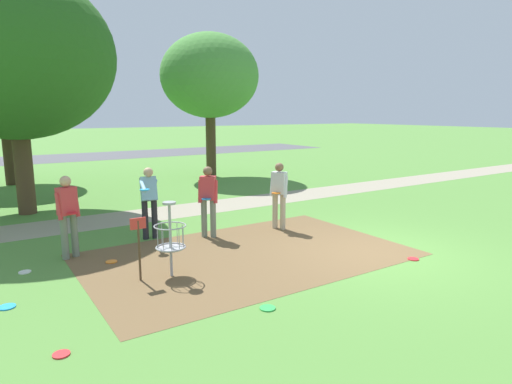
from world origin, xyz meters
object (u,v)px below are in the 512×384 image
Objects in this scene: player_throwing at (68,212)px; frisbee_by_tee at (111,262)px; player_waiting_left at (279,192)px; disc_golf_basket at (167,237)px; frisbee_scattered_a at (61,354)px; tree_mid_left at (13,55)px; frisbee_far_right at (7,307)px; frisbee_far_left at (25,272)px; tree_near_right at (210,76)px; player_foreground_watching at (149,198)px; player_waiting_right at (208,198)px; frisbee_near_basket at (413,259)px; frisbee_mid_grass at (268,308)px; tree_mid_center at (2,84)px.

player_throwing reaches higher than frisbee_by_tee.
player_waiting_left reaches higher than frisbee_by_tee.
player_throwing is 4.97m from player_waiting_left.
disc_golf_basket is 2.87m from frisbee_scattered_a.
frisbee_scattered_a is 9.99m from tree_mid_left.
frisbee_far_right is (-1.31, -1.96, -0.96)m from player_throwing.
frisbee_far_left and frisbee_scattered_a have the same top height.
tree_near_right is at bearing 46.46° from frisbee_far_left.
player_waiting_right is at bearing -27.25° from player_foreground_watching.
tree_near_right reaches higher than frisbee_far_right.
player_waiting_left is at bearing -5.74° from player_throwing.
player_waiting_left is 6.78m from frisbee_scattered_a.
player_foreground_watching reaches higher than frisbee_by_tee.
disc_golf_basket is 4.97m from frisbee_near_basket.
frisbee_mid_grass is 4.78m from frisbee_far_left.
frisbee_mid_grass is at bearing -81.95° from tree_mid_center.
tree_near_right is at bearing 62.08° from player_waiting_right.
player_foreground_watching is 7.69× the size of frisbee_near_basket.
tree_mid_center is (0.74, 11.70, 4.07)m from frisbee_far_left.
frisbee_mid_grass is 2.90m from frisbee_scattered_a.
frisbee_scattered_a is (-2.72, -4.32, -0.98)m from player_foreground_watching.
frisbee_scattered_a is at bearing -140.22° from disc_golf_basket.
frisbee_near_basket is 3.80m from frisbee_mid_grass.
frisbee_near_basket is 0.03× the size of tree_near_right.
tree_mid_left is (1.06, 6.97, 4.51)m from frisbee_far_right.
player_throwing is 11.70m from tree_mid_center.
frisbee_by_tee is (-5.21, 3.22, 0.00)m from frisbee_near_basket.
frisbee_scattered_a is at bearing -93.90° from tree_mid_left.
frisbee_mid_grass and frisbee_far_right have the same top height.
frisbee_by_tee is at bearing 32.47° from frisbee_far_right.
player_waiting_right is (3.09, -0.19, 0.00)m from player_throwing.
player_waiting_right is 5.49m from frisbee_scattered_a.
player_waiting_left is 6.84× the size of frisbee_far_right.
frisbee_far_right is at bearing 146.12° from frisbee_mid_grass.
disc_golf_basket reaches higher than frisbee_mid_grass.
tree_mid_center is at bearing 93.70° from frisbee_by_tee.
tree_mid_left reaches higher than frisbee_near_basket.
player_throwing is 7.69× the size of frisbee_near_basket.
disc_golf_basket is 5.63× the size of frisbee_mid_grass.
disc_golf_basket reaches higher than frisbee_by_tee.
tree_near_right reaches higher than disc_golf_basket.
player_waiting_right is 4.26m from frisbee_mid_grass.
frisbee_far_left is (-5.85, 0.07, -0.96)m from player_waiting_left.
player_foreground_watching is at bearing -79.40° from tree_mid_center.
frisbee_by_tee is 0.03× the size of tree_mid_left.
frisbee_mid_grass is at bearing -70.34° from disc_golf_basket.
frisbee_by_tee is at bearing -167.50° from player_waiting_right.
frisbee_mid_grass is 0.04× the size of tree_mid_left.
frisbee_mid_grass is at bearing -114.13° from tree_near_right.
tree_mid_center is (-2.03, 10.83, 3.09)m from player_foreground_watching.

